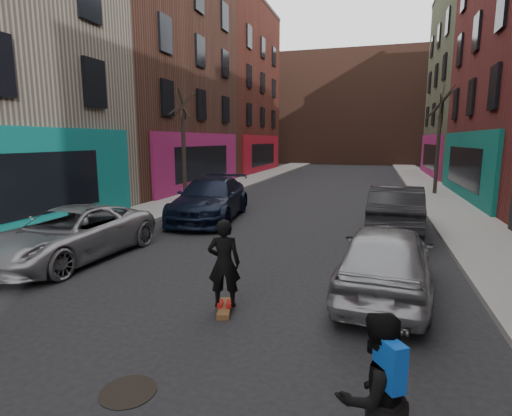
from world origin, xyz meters
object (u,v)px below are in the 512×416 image
Objects in this scene: skateboard at (225,308)px; manhole at (128,392)px; tree_left_far at (183,134)px; parked_left_end at (210,199)px; skateboarder at (224,263)px; parked_right_end at (396,208)px; parked_left_far at (71,234)px; parked_right_far at (386,259)px; pedestrian at (375,396)px; tree_right_far at (439,132)px.

manhole is at bearing -112.26° from skateboard.
tree_left_far is at bearing 103.84° from skateboard.
skateboarder is at bearing -72.85° from parked_left_end.
parked_left_far is at bearing 38.26° from parked_right_end.
tree_left_far is 8.12× the size of skateboard.
parked_left_end reaches higher than skateboard.
pedestrian is (-0.20, -4.68, 0.07)m from parked_right_far.
tree_left_far reaches higher than parked_left_far.
parked_left_far is at bearing 3.46° from parked_right_far.
parked_left_end is 1.28× the size of parked_right_far.
skateboarder is (-3.27, -7.73, 0.12)m from parked_right_end.
tree_right_far is at bearing 38.80° from parked_left_end.
tree_left_far is 9.29× the size of manhole.
parked_left_end reaches higher than manhole.
parked_right_end is at bearing -127.57° from pedestrian.
parked_right_far is 3.35m from skateboard.
parked_right_end is 6.83× the size of manhole.
parked_right_end is (8.26, 5.84, 0.11)m from parked_left_far.
manhole is at bearing -79.90° from parked_left_end.
tree_right_far reaches higher than skateboarder.
pedestrian is at bearing -67.67° from parked_left_end.
parked_left_end is 3.49× the size of pedestrian.
parked_left_far is (1.60, -9.78, -2.70)m from tree_left_far.
parked_left_far is 7.80m from parked_right_far.
skateboarder reaches higher than parked_right_far.
parked_right_end is at bearing 70.91° from manhole.
tree_right_far is 19.33m from parked_left_far.
parked_right_far is 5.43× the size of skateboard.
skateboarder reaches higher than parked_left_far.
parked_left_end is (3.00, -3.81, -2.57)m from tree_left_far.
parked_right_end is 10.74m from pedestrian.
parked_left_far is at bearing 136.47° from manhole.
parked_left_far is at bearing -124.39° from tree_right_far.
parked_left_end is (-9.40, -9.81, -2.72)m from tree_right_far.
pedestrian reaches higher than parked_left_far.
skateboard is (4.99, -1.89, -0.63)m from parked_left_far.
skateboarder is 2.74m from manhole.
pedestrian is (9.20, -14.66, -2.57)m from tree_left_far.
parked_left_end is at bearing 1.95° from parked_right_end.
tree_left_far is 13.96m from parked_right_far.
parked_right_end is (-2.54, -9.94, -2.74)m from tree_right_far.
parked_left_end is at bearing 107.54° from manhole.
tree_left_far is 1.17× the size of parked_left_end.
manhole is (4.70, -4.46, -0.67)m from parked_left_far.
parked_left_far is 3.03× the size of skateboarder.
tree_left_far reaches higher than parked_right_far.
tree_right_far reaches higher than skateboard.
parked_right_far reaches higher than parked_left_far.
parked_right_end is at bearing 37.86° from parked_left_far.
parked_right_far is at bearing -100.63° from tree_right_far.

